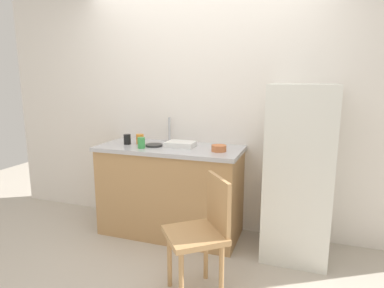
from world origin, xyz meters
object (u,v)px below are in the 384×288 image
Objects in this scene: chair at (202,230)px; cup_black at (127,139)px; cup_orange at (140,139)px; dish_tray at (181,144)px; terracotta_bowl at (219,148)px; refrigerator at (298,172)px; cup_green at (141,143)px; hotplate at (154,145)px.

chair is 1.41m from cup_black.
chair is 8.85× the size of cup_orange.
chair is 3.18× the size of dish_tray.
terracotta_bowl is at bearing -0.91° from cup_black.
refrigerator reaches higher than cup_green.
dish_tray is 0.27m from hotplate.
cup_green reaches higher than chair.
hotplate is at bearing 178.68° from terracotta_bowl.
cup_black reaches higher than chair.
cup_green is (-0.07, -0.13, 0.04)m from hotplate.
refrigerator is 14.53× the size of cup_green.
dish_tray is (-1.13, 0.03, 0.17)m from refrigerator.
chair is at bearing -42.11° from cup_orange.
refrigerator is 11.07× the size of terracotta_bowl.
cup_green is at bearing -58.77° from cup_orange.
hotplate is at bearing -164.75° from dish_tray.
refrigerator is at bearing -0.97° from cup_orange.
cup_orange is at bearing 32.16° from cup_black.
terracotta_bowl is at bearing -175.33° from refrigerator.
dish_tray is 2.01× the size of terracotta_bowl.
cup_orange is (-0.87, 0.08, 0.02)m from terracotta_bowl.
dish_tray is at bearing 0.17° from cup_orange.
dish_tray reaches higher than chair.
chair is at bearing -59.93° from dish_tray.
cup_orange reaches higher than chair.
chair is at bearing -46.19° from hotplate.
cup_green is (-1.46, -0.17, 0.20)m from refrigerator.
dish_tray is 1.65× the size of hotplate.
terracotta_bowl is 1.31× the size of cup_green.
cup_green is (0.23, -0.13, 0.00)m from cup_black.
cup_orange is (-0.19, 0.07, 0.04)m from hotplate.
refrigerator is 15.31× the size of cup_orange.
dish_tray is at bearing 30.45° from cup_green.
cup_black is at bearing -147.84° from cup_orange.
refrigerator is 1.73× the size of chair.
cup_green is (-0.83, 0.67, 0.47)m from chair.
cup_orange is at bearing 160.22° from hotplate.
refrigerator is 1.14m from dish_tray.
refrigerator reaches higher than hotplate.
refrigerator is 1.59m from cup_orange.
cup_black is (-1.06, 0.79, 0.47)m from chair.
hotplate is 0.21m from cup_orange.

